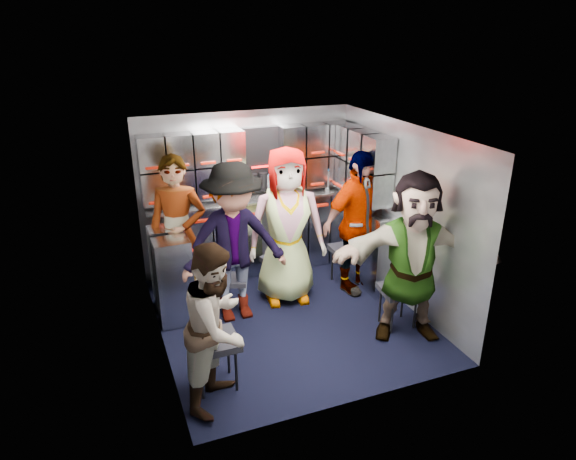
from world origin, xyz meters
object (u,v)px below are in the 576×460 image
object	(u,v)px
jump_seat_near_right	(399,292)
attendant_arc_e	(413,257)
jump_seat_near_left	(214,344)
jump_seat_mid_left	(231,281)
jump_seat_mid_right	(348,251)
attendant_arc_c	(287,226)
jump_seat_center	(281,261)
attendant_arc_b	(234,244)
attendant_arc_a	(217,326)
attendant_arc_d	(357,223)
attendant_standing	(178,234)

from	to	relation	value
jump_seat_near_right	attendant_arc_e	bearing A→B (deg)	-90.00
jump_seat_near_left	jump_seat_mid_left	world-z (taller)	jump_seat_near_left
jump_seat_mid_right	attendant_arc_c	xyz separation A→B (m)	(-0.86, -0.09, 0.49)
jump_seat_center	attendant_arc_b	distance (m)	0.92
attendant_arc_a	attendant_arc_d	xyz separation A→B (m)	(2.06, 1.38, 0.13)
jump_seat_center	attendant_standing	size ratio (longest dim) A/B	0.28
jump_seat_mid_left	attendant_arc_b	world-z (taller)	attendant_arc_b
attendant_arc_b	attendant_arc_c	size ratio (longest dim) A/B	0.97
jump_seat_near_left	attendant_arc_b	size ratio (longest dim) A/B	0.28
jump_seat_near_left	attendant_arc_b	bearing A→B (deg)	65.10
jump_seat_near_right	attendant_arc_c	distance (m)	1.45
jump_seat_mid_left	attendant_arc_c	distance (m)	0.89
attendant_arc_d	attendant_arc_e	xyz separation A→B (m)	(0.04, -1.10, 0.02)
jump_seat_near_right	attendant_arc_b	bearing A→B (deg)	152.89
attendant_arc_e	attendant_arc_a	bearing A→B (deg)	-151.47
jump_seat_center	jump_seat_mid_right	size ratio (longest dim) A/B	1.04
jump_seat_mid_left	attendant_standing	bearing A→B (deg)	148.47
jump_seat_mid_left	jump_seat_mid_right	world-z (taller)	jump_seat_mid_right
jump_seat_near_left	attendant_arc_e	distance (m)	2.15
attendant_arc_c	attendant_arc_d	size ratio (longest dim) A/B	1.05
jump_seat_center	attendant_arc_d	bearing A→B (deg)	-17.57
jump_seat_mid_left	jump_seat_near_right	xyz separation A→B (m)	(1.59, -0.99, 0.05)
attendant_standing	jump_seat_near_right	bearing A→B (deg)	-8.65
jump_seat_center	attendant_arc_b	world-z (taller)	attendant_arc_b
attendant_arc_d	attendant_arc_b	bearing A→B (deg)	167.67
jump_seat_near_left	attendant_arc_d	size ratio (longest dim) A/B	0.29
jump_seat_near_right	jump_seat_mid_left	bearing A→B (deg)	148.00
attendant_standing	attendant_arc_c	bearing A→B (deg)	9.32
attendant_arc_c	attendant_arc_d	xyz separation A→B (m)	(0.86, -0.09, -0.05)
attendant_standing	attendant_arc_e	xyz separation A→B (m)	(2.10, -1.49, -0.00)
jump_seat_near_right	attendant_arc_e	size ratio (longest dim) A/B	0.26
attendant_arc_d	jump_seat_near_left	bearing A→B (deg)	-165.92
jump_seat_center	jump_seat_near_left	bearing A→B (deg)	-129.03
attendant_arc_b	attendant_arc_e	distance (m)	1.88
jump_seat_near_right	attendant_arc_d	xyz separation A→B (m)	(-0.04, 0.92, 0.47)
jump_seat_mid_right	jump_seat_mid_left	bearing A→B (deg)	-176.21
jump_seat_mid_right	attendant_arc_b	world-z (taller)	attendant_arc_b
attendant_arc_a	attendant_arc_b	xyz separation A→B (m)	(0.51, 1.27, 0.15)
jump_seat_near_left	attendant_standing	bearing A→B (deg)	90.00
jump_seat_near_right	attendant_arc_a	distance (m)	2.18
jump_seat_near_left	jump_seat_near_right	xyz separation A→B (m)	(2.10, 0.28, -0.04)
jump_seat_mid_right	jump_seat_center	bearing A→B (deg)	173.81
attendant_arc_e	jump_seat_near_right	bearing A→B (deg)	110.93
attendant_standing	attendant_arc_e	world-z (taller)	attendant_standing
jump_seat_mid_right	attendant_standing	world-z (taller)	attendant_standing
attendant_arc_c	attendant_standing	bearing A→B (deg)	175.80
jump_seat_near_right	attendant_arc_b	world-z (taller)	attendant_arc_b
attendant_standing	attendant_arc_c	size ratio (longest dim) A/B	0.97
jump_seat_mid_right	jump_seat_near_right	size ratio (longest dim) A/B	1.06
jump_seat_mid_left	attendant_arc_c	xyz separation A→B (m)	(0.68, 0.02, 0.57)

